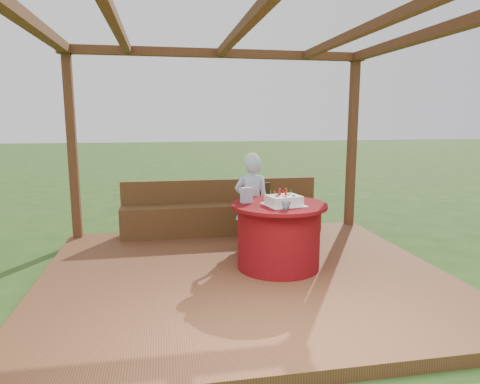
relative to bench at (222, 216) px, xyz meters
name	(u,v)px	position (x,y,z in m)	size (l,w,h in m)	color
ground	(244,282)	(0.00, -1.72, -0.38)	(60.00, 60.00, 0.00)	#284918
deck	(244,277)	(0.00, -1.72, -0.32)	(4.50, 4.00, 0.12)	brown
pergola	(244,64)	(0.00, -1.72, 2.02)	(4.50, 4.00, 2.72)	brown
bench	(222,216)	(0.00, 0.00, 0.00)	(3.00, 0.42, 0.80)	brown
table	(279,235)	(0.43, -1.64, 0.12)	(1.10, 1.10, 0.76)	maroon
chair	(261,212)	(0.46, -0.64, 0.18)	(0.47, 0.47, 0.83)	#372211
elderly_woman	(252,201)	(0.27, -0.85, 0.38)	(0.49, 0.37, 1.28)	#A9D2FB
birthday_cake	(284,200)	(0.45, -1.72, 0.55)	(0.48, 0.48, 0.18)	white
gift_bag	(247,195)	(0.07, -1.51, 0.58)	(0.12, 0.08, 0.18)	pink
drinking_glass	(286,206)	(0.40, -1.98, 0.54)	(0.10, 0.10, 0.09)	white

